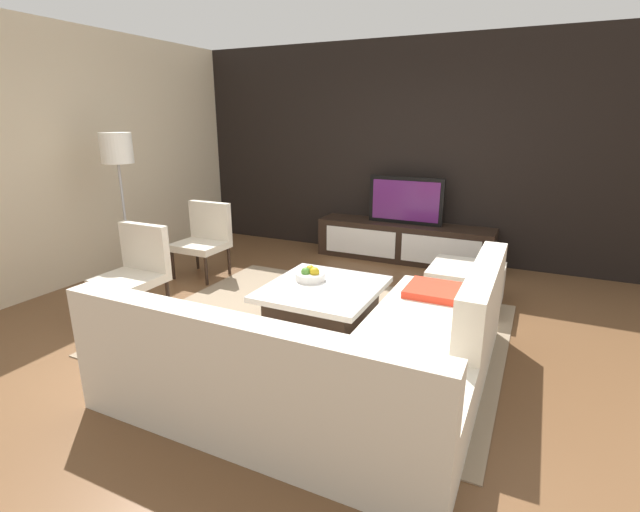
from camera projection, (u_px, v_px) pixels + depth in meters
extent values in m
plane|color=brown|center=(328.00, 331.00, 4.13)|extent=(14.00, 14.00, 0.00)
cube|color=black|center=(414.00, 152.00, 6.06)|extent=(6.40, 0.12, 2.80)
cube|color=beige|center=(79.00, 157.00, 5.23)|extent=(0.12, 5.20, 2.80)
cube|color=gray|center=(318.00, 329.00, 4.17)|extent=(3.15, 2.63, 0.01)
cube|color=black|center=(404.00, 242.00, 6.13)|extent=(2.29, 0.48, 0.50)
cube|color=white|center=(360.00, 242.00, 6.14)|extent=(0.97, 0.01, 0.35)
cube|color=white|center=(440.00, 251.00, 5.70)|extent=(0.97, 0.01, 0.35)
cube|color=black|center=(406.00, 200.00, 5.97)|extent=(0.97, 0.05, 0.61)
cube|color=#591E66|center=(405.00, 201.00, 5.95)|extent=(0.87, 0.01, 0.51)
cube|color=beige|center=(270.00, 390.00, 2.86)|extent=(2.34, 0.85, 0.43)
cube|color=beige|center=(235.00, 353.00, 2.46)|extent=(2.34, 0.18, 0.40)
cube|color=beige|center=(432.00, 337.00, 3.56)|extent=(0.85, 1.46, 0.43)
cube|color=beige|center=(483.00, 293.00, 3.30)|extent=(0.18, 1.46, 0.40)
cube|color=red|center=(178.00, 321.00, 3.06)|extent=(0.36, 0.20, 0.22)
cube|color=red|center=(444.00, 292.00, 3.80)|extent=(0.60, 0.44, 0.06)
cube|color=black|center=(323.00, 308.00, 4.21)|extent=(0.78, 0.85, 0.33)
cube|color=white|center=(323.00, 289.00, 4.16)|extent=(0.98, 1.06, 0.05)
cylinder|color=black|center=(95.00, 303.00, 4.27)|extent=(0.04, 0.04, 0.38)
cylinder|color=black|center=(132.00, 312.00, 4.08)|extent=(0.04, 0.04, 0.38)
cylinder|color=black|center=(132.00, 288.00, 4.65)|extent=(0.04, 0.04, 0.38)
cylinder|color=black|center=(168.00, 295.00, 4.46)|extent=(0.04, 0.04, 0.38)
cube|color=beige|center=(130.00, 280.00, 4.31)|extent=(0.55, 0.52, 0.08)
cube|color=beige|center=(145.00, 247.00, 4.42)|extent=(0.55, 0.08, 0.45)
cylinder|color=#A5A5AA|center=(133.00, 282.00, 5.33)|extent=(0.28, 0.28, 0.02)
cylinder|color=#A5A5AA|center=(126.00, 224.00, 5.14)|extent=(0.03, 0.03, 1.34)
cylinder|color=white|center=(116.00, 148.00, 4.90)|extent=(0.33, 0.33, 0.32)
cube|color=beige|center=(465.00, 286.00, 4.67)|extent=(0.70, 0.70, 0.40)
cylinder|color=silver|center=(310.00, 276.00, 4.30)|extent=(0.28, 0.28, 0.07)
sphere|color=gold|center=(315.00, 272.00, 4.25)|extent=(0.09, 0.09, 0.09)
sphere|color=gold|center=(310.00, 270.00, 4.33)|extent=(0.08, 0.08, 0.08)
sphere|color=#4C8C33|center=(306.00, 272.00, 4.27)|extent=(0.08, 0.08, 0.08)
cylinder|color=black|center=(173.00, 263.00, 5.42)|extent=(0.04, 0.04, 0.38)
cylinder|color=black|center=(206.00, 269.00, 5.22)|extent=(0.04, 0.04, 0.38)
cylinder|color=black|center=(197.00, 254.00, 5.79)|extent=(0.04, 0.04, 0.38)
cylinder|color=black|center=(229.00, 259.00, 5.59)|extent=(0.04, 0.04, 0.38)
cube|color=beige|center=(200.00, 246.00, 5.45)|extent=(0.57, 0.51, 0.08)
cube|color=beige|center=(210.00, 220.00, 5.56)|extent=(0.57, 0.08, 0.45)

